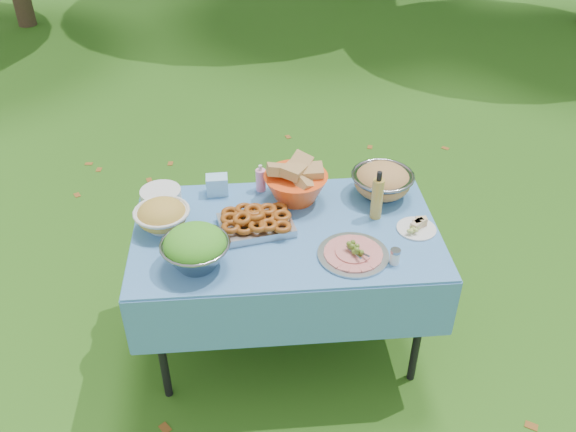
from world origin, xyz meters
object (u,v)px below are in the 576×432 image
at_px(oil_bottle, 377,195).
at_px(salad_bowl, 195,248).
at_px(picnic_table, 286,288).
at_px(plate_stack, 161,196).
at_px(bread_bowl, 296,181).
at_px(charcuterie_platter, 354,249).
at_px(pasta_bowl_steel, 382,181).

bearing_deg(oil_bottle, salad_bowl, -160.93).
bearing_deg(picnic_table, plate_stack, 154.57).
height_order(bread_bowl, oil_bottle, oil_bottle).
bearing_deg(picnic_table, charcuterie_platter, -37.56).
xyz_separation_m(pasta_bowl_steel, oil_bottle, (-0.07, -0.19, 0.04)).
xyz_separation_m(charcuterie_platter, oil_bottle, (0.16, 0.29, 0.09)).
height_order(salad_bowl, oil_bottle, oil_bottle).
distance_m(salad_bowl, pasta_bowl_steel, 1.06).
height_order(bread_bowl, charcuterie_platter, bread_bowl).
height_order(pasta_bowl_steel, oil_bottle, oil_bottle).
bearing_deg(plate_stack, salad_bowl, -69.02).
bearing_deg(charcuterie_platter, salad_bowl, -179.26).
distance_m(bread_bowl, oil_bottle, 0.42).
bearing_deg(pasta_bowl_steel, picnic_table, -153.25).
distance_m(salad_bowl, charcuterie_platter, 0.71).
distance_m(plate_stack, charcuterie_platter, 1.04).
xyz_separation_m(plate_stack, bread_bowl, (0.69, -0.04, 0.07)).
bearing_deg(plate_stack, bread_bowl, -3.00).
bearing_deg(plate_stack, picnic_table, -25.43).
height_order(pasta_bowl_steel, charcuterie_platter, pasta_bowl_steel).
height_order(salad_bowl, charcuterie_platter, salad_bowl).
relative_size(picnic_table, bread_bowl, 4.48).
xyz_separation_m(picnic_table, pasta_bowl_steel, (0.52, 0.26, 0.47)).
bearing_deg(charcuterie_platter, picnic_table, 142.44).
bearing_deg(picnic_table, bread_bowl, 74.65).
xyz_separation_m(salad_bowl, pasta_bowl_steel, (0.93, 0.49, -0.01)).
xyz_separation_m(pasta_bowl_steel, charcuterie_platter, (-0.23, -0.48, -0.05)).
height_order(picnic_table, plate_stack, plate_stack).
bearing_deg(oil_bottle, plate_stack, 168.08).
relative_size(plate_stack, pasta_bowl_steel, 0.65).
relative_size(plate_stack, bread_bowl, 0.64).
bearing_deg(plate_stack, charcuterie_platter, -29.64).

